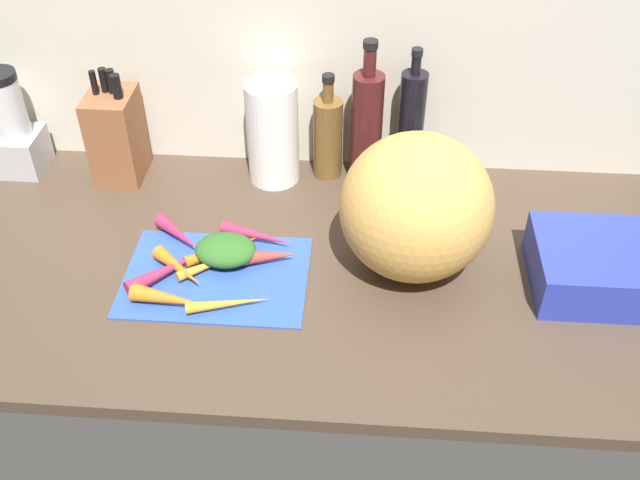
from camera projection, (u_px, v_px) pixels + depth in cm
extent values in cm
cube|color=#47382B|center=(277.00, 264.00, 153.14)|extent=(170.00, 80.00, 3.00)
cube|color=beige|center=(292.00, 44.00, 162.31)|extent=(170.00, 3.00, 60.00)
cube|color=#2D51B7|center=(216.00, 276.00, 147.58)|extent=(37.01, 26.42, 0.80)
cone|color=orange|center=(179.00, 268.00, 146.53)|extent=(12.57, 11.35, 3.10)
cone|color=red|center=(270.00, 256.00, 149.05)|extent=(11.05, 5.04, 3.43)
cone|color=orange|center=(228.00, 303.00, 139.36)|extent=(16.17, 6.00, 2.29)
cone|color=orange|center=(169.00, 299.00, 139.43)|extent=(15.58, 6.18, 3.58)
cone|color=#B2264C|center=(167.00, 270.00, 145.99)|extent=(15.09, 14.71, 3.24)
cone|color=orange|center=(224.00, 249.00, 151.38)|extent=(15.73, 11.60, 2.43)
cone|color=#B2264C|center=(257.00, 235.00, 154.39)|extent=(16.01, 7.35, 3.09)
cone|color=orange|center=(213.00, 263.00, 148.36)|extent=(13.88, 10.95, 2.10)
cone|color=#B2264C|center=(179.00, 234.00, 154.66)|extent=(12.09, 11.28, 3.06)
ellipsoid|color=#2D6023|center=(226.00, 250.00, 148.98)|extent=(12.68, 9.75, 5.36)
ellipsoid|color=gold|center=(416.00, 206.00, 141.29)|extent=(29.93, 28.60, 29.95)
cube|color=brown|center=(117.00, 136.00, 168.85)|extent=(10.42, 13.21, 21.45)
cylinder|color=black|center=(94.00, 83.00, 160.51)|extent=(1.45, 1.45, 5.50)
cylinder|color=black|center=(104.00, 80.00, 161.47)|extent=(1.81, 1.81, 5.50)
cylinder|color=black|center=(111.00, 81.00, 161.01)|extent=(1.93, 1.93, 5.50)
cylinder|color=black|center=(116.00, 86.00, 159.20)|extent=(2.13, 2.13, 5.50)
cube|color=#B2B2B7|center=(19.00, 151.00, 174.72)|extent=(11.38, 11.38, 9.66)
cylinder|color=silver|center=(6.00, 108.00, 167.14)|extent=(8.54, 8.54, 13.96)
cylinder|color=white|center=(273.00, 133.00, 167.04)|extent=(11.91, 11.91, 24.61)
cylinder|color=brown|center=(328.00, 139.00, 169.95)|extent=(6.82, 6.82, 19.39)
cylinder|color=brown|center=(328.00, 92.00, 162.12)|extent=(2.45, 2.45, 4.98)
cylinder|color=black|center=(328.00, 78.00, 160.01)|extent=(2.82, 2.82, 1.60)
cylinder|color=#471919|center=(367.00, 130.00, 165.28)|extent=(7.11, 7.11, 27.22)
cylinder|color=#471919|center=(370.00, 62.00, 154.47)|extent=(2.82, 2.82, 6.42)
cylinder|color=black|center=(371.00, 44.00, 151.89)|extent=(3.24, 3.24, 1.60)
cylinder|color=black|center=(410.00, 128.00, 166.25)|extent=(6.02, 6.02, 27.05)
cylinder|color=black|center=(416.00, 65.00, 156.20)|extent=(2.13, 2.13, 4.22)
cylinder|color=black|center=(417.00, 52.00, 154.33)|extent=(2.45, 2.45, 1.60)
cube|color=#2838AD|center=(600.00, 267.00, 143.31)|extent=(26.08, 22.00, 9.39)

